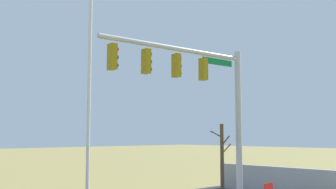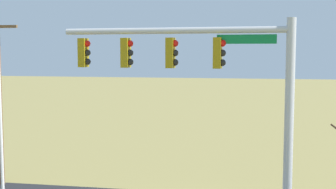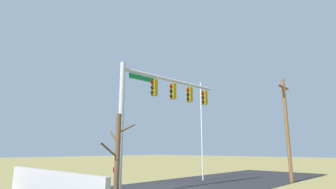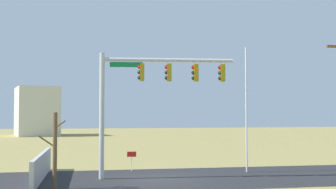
{
  "view_description": "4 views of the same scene",
  "coord_description": "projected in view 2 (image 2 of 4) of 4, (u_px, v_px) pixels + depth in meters",
  "views": [
    {
      "loc": [
        -12.04,
        -11.73,
        2.99
      ],
      "look_at": [
        -0.36,
        0.77,
        4.72
      ],
      "focal_mm": 43.28,
      "sensor_mm": 36.0,
      "label": 1
    },
    {
      "loc": [
        1.82,
        -14.41,
        5.94
      ],
      "look_at": [
        -0.62,
        -0.65,
        4.56
      ],
      "focal_mm": 49.04,
      "sensor_mm": 36.0,
      "label": 2
    },
    {
      "loc": [
        11.36,
        10.72,
        2.26
      ],
      "look_at": [
        -0.9,
        -0.7,
        5.76
      ],
      "focal_mm": 28.36,
      "sensor_mm": 36.0,
      "label": 3
    },
    {
      "loc": [
        3.64,
        23.41,
        3.57
      ],
      "look_at": [
        -0.59,
        -0.12,
        4.61
      ],
      "focal_mm": 46.13,
      "sensor_mm": 36.0,
      "label": 4
    }
  ],
  "objects": [
    {
      "name": "signal_mast",
      "position": [
        211.0,
        80.0,
        14.27
      ],
      "size": [
        7.41,
        0.9,
        6.88
      ],
      "color": "#B2B5BA",
      "rests_on": "ground_plane"
    },
    {
      "name": "flagpole",
      "position": [
        0.0,
        119.0,
        14.11
      ],
      "size": [
        0.1,
        0.1,
        7.6
      ],
      "primitive_type": "cylinder",
      "color": "silver",
      "rests_on": "ground_plane"
    }
  ]
}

